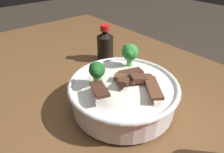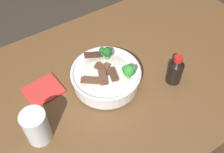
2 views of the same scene
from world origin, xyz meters
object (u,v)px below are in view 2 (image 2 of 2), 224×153
object	(u,v)px
drinking_glass	(37,128)
folded_napkin	(43,90)
soy_sauce_bottle	(175,71)
rice_bowl	(107,76)

from	to	relation	value
drinking_glass	folded_napkin	xyz separation A→B (m)	(0.08, 0.16, -0.05)
soy_sauce_bottle	drinking_glass	bearing A→B (deg)	174.09
rice_bowl	folded_napkin	xyz separation A→B (m)	(-0.21, 0.09, -0.04)
drinking_glass	rice_bowl	bearing A→B (deg)	12.61
drinking_glass	folded_napkin	distance (m)	0.18
rice_bowl	folded_napkin	world-z (taller)	rice_bowl
rice_bowl	folded_napkin	bearing A→B (deg)	155.40
drinking_glass	soy_sauce_bottle	bearing A→B (deg)	-5.91
rice_bowl	soy_sauce_bottle	distance (m)	0.24
rice_bowl	folded_napkin	distance (m)	0.23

